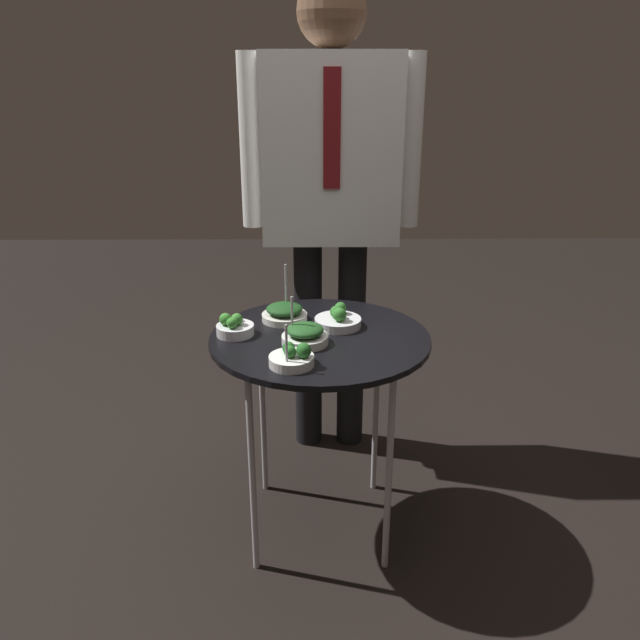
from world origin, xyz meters
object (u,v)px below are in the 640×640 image
(bowl_broccoli_back_left, at_px, (338,319))
(bowl_broccoli_front_left, at_px, (293,358))
(serving_cart, at_px, (320,351))
(bowl_spinach_mid_right, at_px, (284,313))
(bowl_spinach_front_center, at_px, (305,335))
(bowl_broccoli_back_right, at_px, (234,327))
(waiter_figure, at_px, (331,173))

(bowl_broccoli_back_left, height_order, bowl_broccoli_front_left, bowl_broccoli_front_left)
(serving_cart, bearing_deg, bowl_spinach_mid_right, 130.95)
(bowl_broccoli_back_left, bearing_deg, bowl_spinach_front_center, -127.24)
(serving_cart, relative_size, bowl_broccoli_front_left, 5.34)
(bowl_broccoli_back_right, height_order, waiter_figure, waiter_figure)
(bowl_broccoli_back_right, bearing_deg, bowl_spinach_front_center, -17.82)
(bowl_spinach_mid_right, bearing_deg, bowl_broccoli_front_left, -83.82)
(bowl_broccoli_back_right, height_order, bowl_spinach_front_center, bowl_spinach_front_center)
(bowl_broccoli_front_left, distance_m, bowl_spinach_front_center, 0.15)
(bowl_broccoli_back_left, bearing_deg, bowl_broccoli_front_left, -115.19)
(bowl_spinach_mid_right, xyz_separation_m, bowl_spinach_front_center, (0.07, -0.19, 0.00))
(bowl_spinach_mid_right, distance_m, waiter_figure, 0.57)
(bowl_spinach_mid_right, bearing_deg, bowl_broccoli_back_right, -140.49)
(serving_cart, xyz_separation_m, bowl_spinach_mid_right, (-0.11, 0.13, 0.08))
(bowl_broccoli_front_left, relative_size, bowl_spinach_front_center, 0.91)
(bowl_spinach_mid_right, relative_size, waiter_figure, 0.10)
(bowl_spinach_front_center, relative_size, waiter_figure, 0.08)
(bowl_broccoli_back_right, bearing_deg, bowl_broccoli_back_left, 11.67)
(bowl_spinach_front_center, height_order, waiter_figure, waiter_figure)
(bowl_spinach_mid_right, height_order, waiter_figure, waiter_figure)
(bowl_spinach_mid_right, relative_size, bowl_spinach_front_center, 1.22)
(bowl_broccoli_front_left, xyz_separation_m, waiter_figure, (0.12, 0.74, 0.38))
(waiter_figure, bearing_deg, bowl_broccoli_back_right, -119.89)
(bowl_broccoli_back_left, xyz_separation_m, waiter_figure, (-0.01, 0.46, 0.38))
(waiter_figure, bearing_deg, bowl_spinach_mid_right, -111.09)
(serving_cart, distance_m, bowl_spinach_mid_right, 0.19)
(bowl_spinach_mid_right, bearing_deg, bowl_broccoli_back_left, -18.02)
(bowl_broccoli_back_left, xyz_separation_m, bowl_broccoli_back_right, (-0.31, -0.06, 0.00))
(bowl_broccoli_back_right, relative_size, bowl_broccoli_front_left, 0.87)
(bowl_broccoli_back_left, relative_size, bowl_spinach_front_center, 1.02)
(bowl_broccoli_front_left, height_order, bowl_spinach_front_center, bowl_spinach_front_center)
(serving_cart, distance_m, bowl_broccoli_back_left, 0.12)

